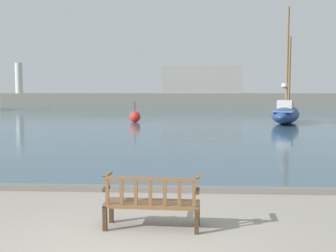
{
  "coord_description": "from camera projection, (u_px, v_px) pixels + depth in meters",
  "views": [
    {
      "loc": [
        1.07,
        -5.71,
        2.34
      ],
      "look_at": [
        0.21,
        10.0,
        1.0
      ],
      "focal_mm": 45.0,
      "sensor_mm": 36.0,
      "label": 1
    }
  ],
  "objects": [
    {
      "name": "sailboat_mid_starboard",
      "position": [
        286.0,
        112.0,
        28.72
      ],
      "size": [
        3.64,
        6.69,
        7.87
      ],
      "color": "navy",
      "rests_on": "harbor_water"
    },
    {
      "name": "harbor_water",
      "position": [
        182.0,
        110.0,
        49.71
      ],
      "size": [
        100.0,
        80.0,
        0.08
      ],
      "primitive_type": "cube",
      "color": "#385666",
      "rests_on": "ground"
    },
    {
      "name": "quay_edge_kerb",
      "position": [
        144.0,
        189.0,
        9.76
      ],
      "size": [
        40.0,
        0.3,
        0.12
      ],
      "primitive_type": "cube",
      "color": "slate",
      "rests_on": "ground"
    },
    {
      "name": "channel_buoy",
      "position": [
        135.0,
        117.0,
        29.66
      ],
      "size": [
        0.79,
        0.79,
        1.49
      ],
      "color": "red",
      "rests_on": "harbor_water"
    },
    {
      "name": "far_breakwater",
      "position": [
        186.0,
        95.0,
        58.3
      ],
      "size": [
        51.05,
        2.4,
        6.17
      ],
      "color": "slate",
      "rests_on": "ground"
    },
    {
      "name": "park_bench",
      "position": [
        152.0,
        201.0,
        7.1
      ],
      "size": [
        1.62,
        0.6,
        0.92
      ],
      "color": "#3D2A19",
      "rests_on": "ground"
    }
  ]
}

